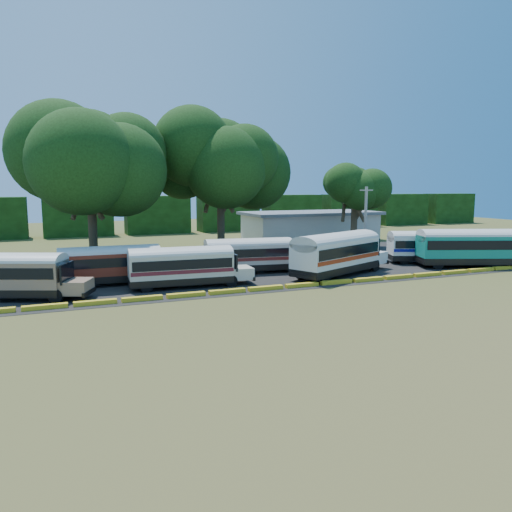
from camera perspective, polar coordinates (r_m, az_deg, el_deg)
name	(u,v)px	position (r m, az deg, el deg)	size (l,w,h in m)	color
ground	(290,291)	(36.54, 3.90, -4.04)	(160.00, 160.00, 0.00)	#40531B
asphalt_strip	(244,266)	(47.75, -1.41, -1.14)	(64.00, 24.00, 0.02)	black
curb	(284,287)	(37.39, 3.22, -3.52)	(53.70, 0.45, 0.30)	gold
terminal_building	(310,226)	(70.88, 6.23, 3.48)	(19.00, 9.00, 4.00)	beige
treeline_backdrop	(157,215)	(81.70, -11.20, 4.65)	(130.00, 4.00, 6.00)	black
bus_beige	(8,273)	(37.39, -26.50, -1.74)	(9.86, 5.94, 3.19)	black
bus_red	(113,262)	(40.10, -16.05, -0.71)	(9.30, 2.47, 3.05)	black
bus_cream_west	(184,265)	(37.91, -8.28, -0.97)	(9.54, 2.93, 3.09)	black
bus_cream_east	(251,253)	(43.80, -0.60, 0.31)	(9.56, 3.55, 3.07)	black
bus_white_red	(338,251)	(42.85, 9.35, 0.51)	(11.41, 7.14, 3.71)	black
bus_white_blue	(432,245)	(52.34, 19.47, 1.20)	(9.93, 5.76, 3.20)	black
bus_teal	(470,245)	(50.87, 23.28, 1.12)	(11.25, 6.45, 3.62)	black
tree_west	(89,158)	(48.78, -18.50, 10.62)	(11.68, 11.68, 14.49)	#3D2E1E
tree_center	(220,157)	(53.99, -4.11, 11.26)	(10.73, 10.73, 14.66)	#3D2E1E
tree_east	(355,188)	(63.00, 11.24, 7.66)	(6.62, 6.62, 9.89)	#3D2E1E
utility_pole	(365,221)	(54.39, 12.40, 3.91)	(1.60, 0.30, 7.53)	gray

